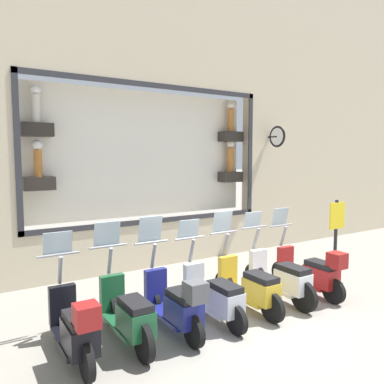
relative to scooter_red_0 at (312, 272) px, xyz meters
name	(u,v)px	position (x,y,z in m)	size (l,w,h in m)	color
ground_plane	(245,318)	(-0.11, 1.76, -0.46)	(120.00, 120.00, 0.00)	gray
building_facade	(150,78)	(3.49, 1.76, 4.09)	(1.22, 36.00, 8.90)	beige
scooter_red_0	(312,272)	(0.00, 0.00, 0.00)	(1.79, 0.61, 1.61)	black
scooter_white_1	(281,279)	(0.07, 0.75, -0.02)	(1.81, 0.60, 1.59)	black
scooter_yellow_2	(250,287)	(0.07, 1.51, -0.03)	(1.80, 0.60, 1.66)	black
scooter_silver_3	(215,296)	(0.06, 2.26, -0.05)	(1.79, 0.60, 1.56)	black
scooter_navy_4	(176,304)	(0.00, 3.01, 0.01)	(1.79, 0.60, 1.69)	black
scooter_green_5	(128,315)	(0.07, 3.77, -0.02)	(1.81, 0.61, 1.66)	black
scooter_black_6	(75,328)	(0.00, 4.52, 0.00)	(1.79, 0.61, 1.58)	black
shop_sign_post	(336,239)	(0.19, -0.93, 0.51)	(0.36, 0.45, 1.79)	#232326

